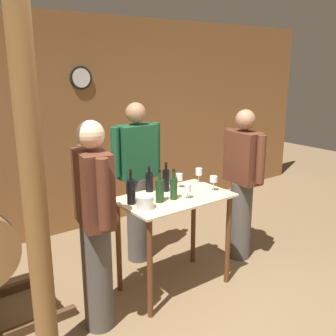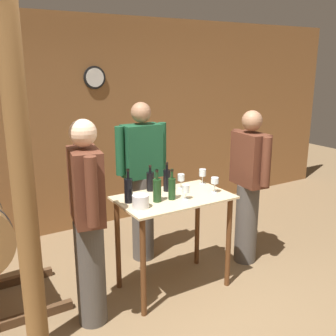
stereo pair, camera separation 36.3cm
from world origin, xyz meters
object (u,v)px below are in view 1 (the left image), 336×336
at_px(wine_glass_far_side, 199,172).
at_px(person_visitor_bearded, 137,180).
at_px(wooden_post, 33,184).
at_px(wine_bottle_far_right, 166,180).
at_px(wine_bottle_center, 149,181).
at_px(person_visitor_with_scarf, 95,224).
at_px(wine_bottle_far_left, 131,191).
at_px(wine_bottle_left, 160,190).
at_px(wine_glass_near_left, 188,189).
at_px(wine_glass_near_center, 179,178).
at_px(person_host, 242,182).
at_px(wine_glass_near_right, 214,180).
at_px(ice_bucket, 145,202).
at_px(wine_bottle_right, 174,188).

bearing_deg(wine_glass_far_side, person_visitor_bearded, 131.53).
relative_size(wooden_post, wine_bottle_far_right, 9.52).
xyz_separation_m(wine_bottle_center, person_visitor_with_scarf, (-0.77, -0.37, -0.12)).
height_order(wine_bottle_far_left, wine_bottle_left, wine_bottle_far_left).
distance_m(wine_bottle_center, wine_glass_near_left, 0.41).
relative_size(wine_glass_near_center, person_host, 0.09).
xyz_separation_m(wooden_post, person_visitor_bearded, (1.37, 0.89, -0.43)).
relative_size(wine_glass_near_right, ice_bucket, 1.03).
distance_m(wine_bottle_right, person_host, 1.03).
bearing_deg(wine_bottle_far_left, person_visitor_bearded, 53.43).
xyz_separation_m(wine_bottle_left, wine_bottle_right, (0.14, -0.02, -0.00)).
bearing_deg(person_host, wooden_post, -173.87).
bearing_deg(person_host, wine_bottle_far_left, 178.54).
distance_m(wine_bottle_far_left, ice_bucket, 0.18).
relative_size(wine_bottle_far_left, person_visitor_with_scarf, 0.18).
bearing_deg(wine_bottle_right, wine_bottle_far_left, 161.11).
bearing_deg(person_visitor_bearded, ice_bucket, -118.35).
bearing_deg(person_visitor_bearded, person_visitor_with_scarf, -138.76).
distance_m(wine_glass_near_left, wine_glass_far_side, 0.51).
bearing_deg(wine_bottle_far_left, wine_glass_near_left, -21.88).
distance_m(wine_bottle_center, ice_bucket, 0.46).
distance_m(wooden_post, wine_bottle_center, 1.37).
bearing_deg(wine_glass_near_right, person_visitor_bearded, 115.39).
bearing_deg(person_visitor_bearded, wine_glass_near_right, -64.61).
distance_m(wine_bottle_left, wine_bottle_far_right, 0.31).
relative_size(wine_bottle_center, wine_glass_near_right, 1.72).
height_order(wine_bottle_center, wine_glass_near_center, wine_bottle_center).
height_order(wine_glass_near_right, person_visitor_bearded, person_visitor_bearded).
height_order(wine_glass_far_side, ice_bucket, wine_glass_far_side).
height_order(wine_glass_near_left, wine_glass_far_side, wine_glass_far_side).
xyz_separation_m(wine_bottle_left, wine_bottle_far_right, (0.23, 0.21, 0.00)).
relative_size(wine_bottle_far_left, person_host, 0.18).
bearing_deg(wooden_post, wine_bottle_far_left, 17.02).
xyz_separation_m(wine_bottle_far_left, wine_glass_near_right, (0.82, -0.17, -0.00)).
bearing_deg(wine_bottle_center, wine_bottle_left, -107.68).
bearing_deg(wine_glass_near_right, wine_glass_near_center, 126.35).
bearing_deg(person_visitor_bearded, wine_glass_far_side, -48.47).
relative_size(wine_bottle_center, ice_bucket, 1.77).
height_order(wooden_post, ice_bucket, wooden_post).
bearing_deg(ice_bucket, wine_bottle_far_left, 100.79).
distance_m(wine_bottle_far_left, wine_glass_near_left, 0.52).
distance_m(wine_glass_far_side, ice_bucket, 0.90).
height_order(wine_bottle_far_left, wine_bottle_center, wine_bottle_far_left).
height_order(wooden_post, wine_bottle_center, wooden_post).
bearing_deg(wine_glass_far_side, wine_bottle_far_left, -172.62).
xyz_separation_m(wine_glass_near_left, wine_glass_near_center, (0.14, 0.29, 0.01)).
relative_size(wine_bottle_far_left, wine_bottle_right, 1.08).
xyz_separation_m(wine_bottle_far_right, person_visitor_with_scarf, (-0.90, -0.28, -0.13)).
height_order(wine_bottle_center, wine_bottle_far_right, wine_bottle_far_right).
bearing_deg(wine_bottle_far_right, wine_glass_near_center, 0.71).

